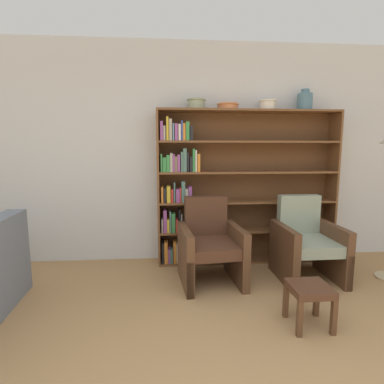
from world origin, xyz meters
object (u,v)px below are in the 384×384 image
at_px(bookshelf, 230,189).
at_px(armchair_cushioned, 306,243).
at_px(bowl_sage, 196,104).
at_px(bowl_slate, 228,106).
at_px(footstool, 309,293).
at_px(bowl_olive, 267,104).
at_px(armchair_leather, 210,245).
at_px(vase_tall, 305,101).

height_order(bookshelf, armchair_cushioned, bookshelf).
relative_size(bowl_sage, bowl_slate, 0.86).
bearing_deg(bookshelf, footstool, -76.51).
bearing_deg(bowl_olive, bowl_slate, 180.00).
relative_size(bowl_slate, bowl_olive, 1.24).
height_order(armchair_leather, footstool, armchair_leather).
height_order(bowl_slate, footstool, bowl_slate).
bearing_deg(armchair_cushioned, bowl_slate, -35.64).
bearing_deg(bowl_slate, footstool, -74.70).
relative_size(armchair_leather, footstool, 2.59).
xyz_separation_m(bowl_olive, vase_tall, (0.47, 0.00, 0.04)).
relative_size(bowl_olive, footstool, 0.62).
bearing_deg(footstool, armchair_cushioned, 66.59).
xyz_separation_m(armchair_cushioned, footstool, (-0.40, -0.92, -0.12)).
distance_m(bookshelf, bowl_olive, 1.13).
distance_m(bowl_olive, footstool, 2.25).
xyz_separation_m(bowl_sage, armchair_leather, (0.10, -0.56, -1.58)).
xyz_separation_m(bowl_slate, footstool, (0.40, -1.48, -1.67)).
xyz_separation_m(vase_tall, armchair_leather, (-1.24, -0.56, -1.62)).
relative_size(bowl_slate, vase_tall, 1.04).
height_order(vase_tall, footstool, vase_tall).
bearing_deg(vase_tall, bowl_slate, 180.00).
bearing_deg(bowl_sage, vase_tall, 0.00).
bearing_deg(armchair_leather, bookshelf, -125.09).
bearing_deg(footstool, bookshelf, 103.49).
xyz_separation_m(vase_tall, armchair_cushioned, (-0.16, -0.56, -1.62)).
bearing_deg(bowl_slate, vase_tall, 0.00).
bearing_deg(bowl_sage, bookshelf, 2.47).
bearing_deg(bowl_sage, armchair_leather, -79.61).
bearing_deg(armchair_leather, bowl_sage, -85.15).
relative_size(bowl_olive, armchair_leather, 0.24).
distance_m(bowl_olive, vase_tall, 0.47).
height_order(bookshelf, bowl_sage, bowl_sage).
distance_m(vase_tall, armchair_cushioned, 1.72).
distance_m(bookshelf, armchair_leather, 0.86).
height_order(bowl_olive, vase_tall, vase_tall).
xyz_separation_m(bookshelf, armchair_leather, (-0.33, -0.58, -0.54)).
bearing_deg(armchair_cushioned, bowl_olive, -61.55).
bearing_deg(vase_tall, armchair_cushioned, -105.51).
xyz_separation_m(bowl_sage, armchair_cushioned, (1.19, -0.56, -1.58)).
bearing_deg(bowl_slate, bowl_sage, 180.00).
height_order(bowl_sage, armchair_cushioned, bowl_sage).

